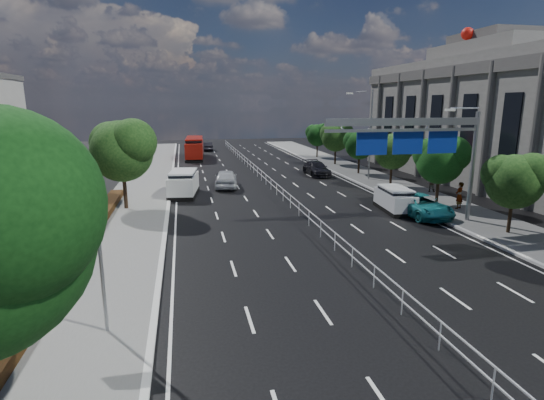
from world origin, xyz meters
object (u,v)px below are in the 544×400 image
object	(u,v)px
white_minivan	(184,183)
parked_car_dark	(317,168)
near_car_silver	(226,178)
overhead_gantry	(420,138)
pedestrian_b	(431,183)
near_car_dark	(208,146)
parked_car_teal	(420,205)
pedestrian_a	(459,195)
red_bus	(195,147)
silver_minivan	(395,199)
toilet_sign	(85,254)

from	to	relation	value
white_minivan	parked_car_dark	distance (m)	16.27
near_car_silver	overhead_gantry	bearing A→B (deg)	131.81
parked_car_dark	pedestrian_b	bearing A→B (deg)	-58.84
near_car_silver	near_car_dark	size ratio (longest dim) A/B	1.20
pedestrian_b	parked_car_teal	bearing A→B (deg)	91.33
near_car_silver	parked_car_teal	world-z (taller)	near_car_silver
pedestrian_a	parked_car_teal	bearing A→B (deg)	-15.39
white_minivan	red_bus	distance (m)	25.40
near_car_silver	white_minivan	bearing A→B (deg)	43.01
overhead_gantry	silver_minivan	world-z (taller)	overhead_gantry
pedestrian_b	white_minivan	bearing A→B (deg)	29.00
overhead_gantry	pedestrian_b	distance (m)	11.96
silver_minivan	parked_car_teal	bearing A→B (deg)	-53.10
near_car_silver	toilet_sign	bearing A→B (deg)	80.87
near_car_dark	pedestrian_a	distance (m)	47.36
white_minivan	pedestrian_b	world-z (taller)	white_minivan
red_bus	parked_car_dark	world-z (taller)	red_bus
near_car_dark	pedestrian_a	xyz separation A→B (m)	(15.57, -44.73, 0.44)
toilet_sign	silver_minivan	size ratio (longest dim) A/B	1.00
pedestrian_a	pedestrian_b	size ratio (longest dim) A/B	1.27
pedestrian_b	overhead_gantry	bearing A→B (deg)	90.91
silver_minivan	pedestrian_a	size ratio (longest dim) A/B	2.20
white_minivan	pedestrian_a	xyz separation A→B (m)	(19.73, -9.37, 0.07)
red_bus	parked_car_teal	world-z (taller)	red_bus
near_car_silver	pedestrian_b	bearing A→B (deg)	166.54
near_car_silver	pedestrian_b	world-z (taller)	near_car_silver
white_minivan	pedestrian_a	world-z (taller)	white_minivan
red_bus	parked_car_dark	size ratio (longest dim) A/B	1.97
near_car_dark	silver_minivan	bearing A→B (deg)	104.67
toilet_sign	pedestrian_b	world-z (taller)	toilet_sign
white_minivan	pedestrian_b	xyz separation A→B (m)	(21.20, -3.43, -0.14)
white_minivan	near_car_dark	bearing A→B (deg)	91.18
pedestrian_b	toilet_sign	bearing A→B (deg)	75.85
parked_car_dark	red_bus	bearing A→B (deg)	125.13
near_car_dark	parked_car_teal	world-z (taller)	parked_car_teal
near_car_silver	red_bus	bearing A→B (deg)	-77.87
near_car_silver	pedestrian_a	bearing A→B (deg)	148.83
parked_car_dark	pedestrian_a	size ratio (longest dim) A/B	2.59
toilet_sign	silver_minivan	distance (m)	22.88
toilet_sign	overhead_gantry	bearing A→B (deg)	29.60
overhead_gantry	pedestrian_a	bearing A→B (deg)	28.37
white_minivan	silver_minivan	size ratio (longest dim) A/B	1.20
overhead_gantry	near_car_silver	world-z (taller)	overhead_gantry
white_minivan	near_car_silver	xyz separation A→B (m)	(3.90, 2.88, -0.20)
near_car_dark	silver_minivan	world-z (taller)	silver_minivan
parked_car_teal	parked_car_dark	size ratio (longest dim) A/B	1.06
toilet_sign	overhead_gantry	distance (m)	20.52
overhead_gantry	parked_car_dark	distance (m)	20.53
white_minivan	red_bus	xyz separation A→B (m)	(1.71, 25.33, 0.50)
overhead_gantry	toilet_sign	bearing A→B (deg)	-150.40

